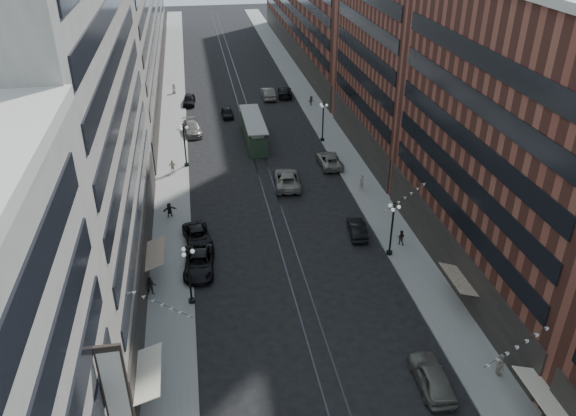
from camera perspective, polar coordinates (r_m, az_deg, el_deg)
ground at (r=75.89m, az=-3.32°, el=6.30°), size 220.00×220.00×0.00m
sidewalk_west at (r=84.83m, az=-11.63°, el=8.34°), size 4.00×180.00×0.15m
sidewalk_east at (r=86.79m, az=3.18°, el=9.39°), size 4.00×180.00×0.15m
rail_west at (r=85.07m, az=-4.62°, el=8.87°), size 0.12×180.00×0.02m
rail_east at (r=85.19m, az=-3.67°, el=8.93°), size 0.12×180.00×0.02m
building_west_mid at (r=46.19m, az=-21.11°, el=7.51°), size 8.00×36.00×28.00m
building_west_far at (r=107.14m, az=-15.67°, el=19.43°), size 8.00×90.00×26.00m
building_east_mid at (r=48.17m, az=21.88°, el=5.64°), size 8.00×30.00×24.00m
lamppost_sw_far at (r=45.94m, az=-10.03°, el=-6.53°), size 1.03×1.14×5.52m
lamppost_sw_mid at (r=69.71m, az=-10.46°, el=6.45°), size 1.03×1.14×5.52m
lamppost_se_far at (r=52.03m, az=10.52°, el=-1.92°), size 1.03×1.14×5.52m
lamppost_se_mid at (r=76.22m, az=3.57°, el=8.91°), size 1.03×1.14×5.52m
streetcar at (r=76.94m, az=-3.51°, el=7.84°), size 2.61×11.81×3.27m
car_2 at (r=51.05m, az=-9.01°, el=-5.53°), size 3.05×5.88×1.58m
car_4 at (r=41.17m, az=14.43°, el=-16.27°), size 2.27×5.21×1.75m
pedestrian_2 at (r=48.63m, az=-13.77°, el=-7.73°), size 0.90×0.54×1.76m
pedestrian_4 at (r=43.06m, az=20.73°, el=-14.67°), size 0.59×1.13×1.86m
car_7 at (r=54.91m, az=-9.17°, el=-2.88°), size 3.09×5.52×1.46m
car_8 at (r=80.75m, az=-9.72°, el=7.99°), size 3.00×5.80×1.61m
car_9 at (r=92.76m, az=-10.02°, el=10.78°), size 2.19×4.71×1.56m
car_10 at (r=55.87m, az=7.04°, el=-2.11°), size 2.03×4.52×1.44m
car_11 at (r=69.96m, az=4.23°, el=4.88°), size 2.60×5.60×1.55m
car_12 at (r=95.35m, az=-0.33°, el=11.74°), size 2.84×5.71×1.59m
car_13 at (r=86.49m, az=-6.20°, el=9.63°), size 1.75×4.13×1.39m
car_14 at (r=94.31m, az=-2.04°, el=11.58°), size 1.87×5.35×1.76m
pedestrian_5 at (r=59.56m, az=-11.95°, el=-0.18°), size 1.53×0.91×1.58m
pedestrian_6 at (r=68.91m, az=-11.63°, el=4.14°), size 1.04×0.57×1.70m
pedestrian_7 at (r=54.83m, az=11.39°, el=-2.94°), size 0.84×0.71×1.52m
pedestrian_8 at (r=64.14m, az=7.47°, el=2.66°), size 0.84×0.77×1.93m
pedestrian_9 at (r=90.52m, az=2.38°, el=10.82°), size 1.07×0.73×1.53m
car_extra_0 at (r=64.83m, az=-0.10°, el=2.98°), size 3.42×6.43×1.72m
pedestrian_extra_0 at (r=98.28m, az=-11.50°, el=11.82°), size 0.91×0.80×1.64m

